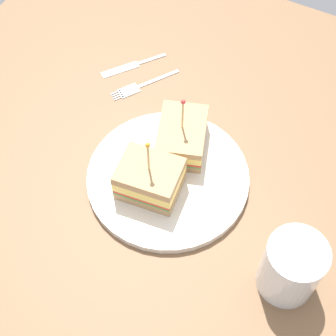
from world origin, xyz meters
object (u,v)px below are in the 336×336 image
fork (138,87)px  knife (130,66)px  drink_glass (291,269)px  sandwich_half_back (182,136)px  sandwich_half_front (150,179)px  plate (168,177)px

fork → knife: bearing=-45.3°
knife → drink_glass: bearing=147.2°
drink_glass → fork: drink_glass is taller
sandwich_half_back → sandwich_half_front: bearing=86.8°
drink_glass → plate: bearing=-17.9°
sandwich_half_front → fork: bearing=-55.2°
sandwich_half_back → knife: 20.93cm
sandwich_half_front → fork: sandwich_half_front is taller
plate → fork: bearing=-46.6°
plate → sandwich_half_back: (0.75, -6.00, 3.04)cm
plate → sandwich_half_back: sandwich_half_back is taller
sandwich_half_front → plate: bearing=-110.8°
sandwich_half_back → drink_glass: size_ratio=1.20×
sandwich_half_front → knife: 27.19cm
plate → knife: size_ratio=2.35×
plate → knife: 25.17cm
sandwich_half_front → sandwich_half_back: size_ratio=0.98×
sandwich_half_back → fork: bearing=-33.2°
sandwich_half_front → fork: 22.03cm
plate → fork: (13.66, -14.44, -0.47)cm
plate → drink_glass: 23.24cm
fork → plate: bearing=133.4°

